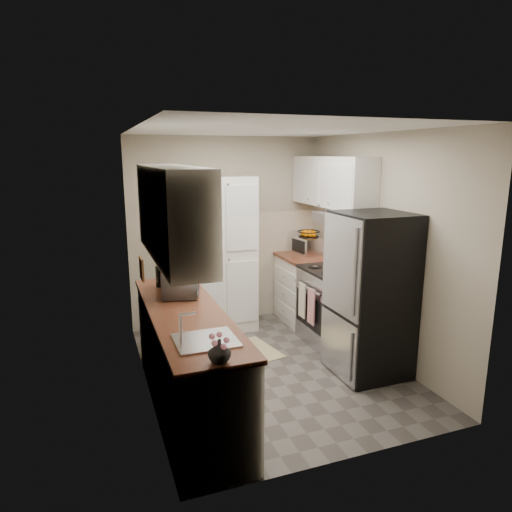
{
  "coord_description": "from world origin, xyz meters",
  "views": [
    {
      "loc": [
        -1.73,
        -4.22,
        2.27
      ],
      "look_at": [
        -0.12,
        0.15,
        1.22
      ],
      "focal_mm": 32.0,
      "sensor_mm": 36.0,
      "label": 1
    }
  ],
  "objects_px": {
    "refrigerator": "(371,295)",
    "wine_bottle": "(159,274)",
    "electric_range": "(333,305)",
    "pantry_cabinet": "(219,255)",
    "toaster_oven": "(309,245)",
    "microwave": "(181,280)"
  },
  "relations": [
    {
      "from": "pantry_cabinet",
      "to": "toaster_oven",
      "type": "bearing_deg",
      "value": -0.43
    },
    {
      "from": "refrigerator",
      "to": "wine_bottle",
      "type": "distance_m",
      "value": 2.2
    },
    {
      "from": "electric_range",
      "to": "toaster_oven",
      "type": "relative_size",
      "value": 2.75
    },
    {
      "from": "microwave",
      "to": "wine_bottle",
      "type": "bearing_deg",
      "value": 41.15
    },
    {
      "from": "pantry_cabinet",
      "to": "electric_range",
      "type": "bearing_deg",
      "value": -38.22
    },
    {
      "from": "toaster_oven",
      "to": "wine_bottle",
      "type": "bearing_deg",
      "value": -162.94
    },
    {
      "from": "microwave",
      "to": "toaster_oven",
      "type": "xyz_separation_m",
      "value": [
        2.02,
        1.23,
        -0.02
      ]
    },
    {
      "from": "wine_bottle",
      "to": "toaster_oven",
      "type": "xyz_separation_m",
      "value": [
        2.18,
        0.91,
        -0.02
      ]
    },
    {
      "from": "wine_bottle",
      "to": "microwave",
      "type": "bearing_deg",
      "value": -62.56
    },
    {
      "from": "pantry_cabinet",
      "to": "refrigerator",
      "type": "xyz_separation_m",
      "value": [
        1.14,
        -1.73,
        -0.15
      ]
    },
    {
      "from": "pantry_cabinet",
      "to": "toaster_oven",
      "type": "relative_size",
      "value": 4.87
    },
    {
      "from": "electric_range",
      "to": "microwave",
      "type": "relative_size",
      "value": 2.22
    },
    {
      "from": "pantry_cabinet",
      "to": "microwave",
      "type": "bearing_deg",
      "value": -120.43
    },
    {
      "from": "electric_range",
      "to": "refrigerator",
      "type": "xyz_separation_m",
      "value": [
        -0.03,
        -0.8,
        0.37
      ]
    },
    {
      "from": "microwave",
      "to": "toaster_oven",
      "type": "bearing_deg",
      "value": -44.96
    },
    {
      "from": "wine_bottle",
      "to": "electric_range",
      "type": "bearing_deg",
      "value": -0.28
    },
    {
      "from": "electric_range",
      "to": "toaster_oven",
      "type": "bearing_deg",
      "value": 82.82
    },
    {
      "from": "electric_range",
      "to": "wine_bottle",
      "type": "distance_m",
      "value": 2.15
    },
    {
      "from": "refrigerator",
      "to": "electric_range",
      "type": "bearing_deg",
      "value": 87.52
    },
    {
      "from": "microwave",
      "to": "toaster_oven",
      "type": "distance_m",
      "value": 2.36
    },
    {
      "from": "electric_range",
      "to": "pantry_cabinet",
      "type": "bearing_deg",
      "value": 141.78
    },
    {
      "from": "pantry_cabinet",
      "to": "wine_bottle",
      "type": "xyz_separation_m",
      "value": [
        -0.89,
        -0.92,
        0.06
      ]
    }
  ]
}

